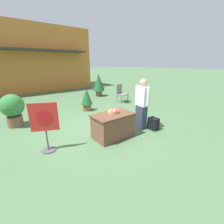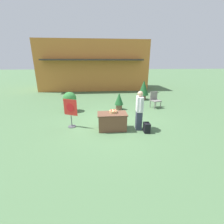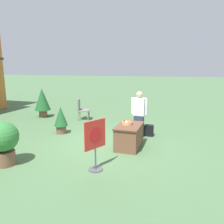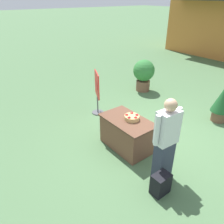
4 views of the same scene
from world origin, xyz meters
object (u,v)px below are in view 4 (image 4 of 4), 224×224
display_table (127,133)px  backpack (161,184)px  apple_basket (132,117)px  poster_board (97,91)px  person_visitor (166,140)px  potted_plant_far_right (222,102)px  potted_plant_near_left (144,73)px

display_table → backpack: 1.51m
apple_basket → poster_board: 1.93m
apple_basket → person_visitor: person_visitor is taller
potted_plant_far_right → person_visitor: bearing=-81.1°
display_table → backpack: bearing=-16.8°
person_visitor → potted_plant_far_right: person_visitor is taller
potted_plant_far_right → apple_basket: bearing=-102.7°
backpack → potted_plant_far_right: (-0.74, 3.36, 0.39)m
display_table → apple_basket: 0.44m
apple_basket → potted_plant_far_right: bearing=77.3°
backpack → potted_plant_far_right: 3.46m
potted_plant_near_left → display_table: bearing=-51.0°
potted_plant_far_right → potted_plant_near_left: size_ratio=0.91×
backpack → potted_plant_near_left: potted_plant_near_left is taller
apple_basket → person_visitor: (1.11, -0.17, 0.07)m
backpack → potted_plant_near_left: (-3.74, 3.27, 0.48)m
apple_basket → person_visitor: 1.13m
person_visitor → backpack: 0.80m
person_visitor → potted_plant_far_right: 3.07m
potted_plant_near_left → potted_plant_far_right: bearing=1.7°
backpack → potted_plant_far_right: potted_plant_far_right is taller
person_visitor → potted_plant_near_left: person_visitor is taller
potted_plant_near_left → person_visitor: bearing=-40.2°
potted_plant_far_right → display_table: bearing=-103.4°
person_visitor → potted_plant_far_right: (-0.47, 3.02, -0.29)m
apple_basket → potted_plant_far_right: size_ratio=0.32×
poster_board → potted_plant_near_left: size_ratio=1.10×
display_table → person_visitor: bearing=-4.4°
display_table → backpack: size_ratio=3.04×
display_table → poster_board: 1.93m
apple_basket → person_visitor: bearing=-8.7°
apple_basket → backpack: apple_basket is taller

